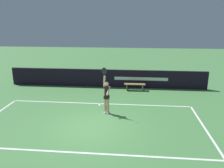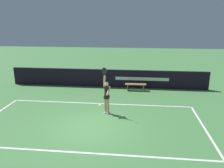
% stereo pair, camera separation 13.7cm
% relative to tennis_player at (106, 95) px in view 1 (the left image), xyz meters
% --- Properties ---
extents(ground_plane, '(60.00, 60.00, 0.00)m').
position_rel_tennis_player_xyz_m(ground_plane, '(-0.56, -1.61, -1.02)').
color(ground_plane, '#467D43').
extents(court_lines, '(10.56, 5.17, 0.00)m').
position_rel_tennis_player_xyz_m(court_lines, '(-0.56, -1.17, -1.02)').
color(court_lines, white).
rests_on(court_lines, ground).
extents(back_wall, '(14.31, 0.19, 1.29)m').
position_rel_tennis_player_xyz_m(back_wall, '(-0.56, 4.81, -0.38)').
color(back_wall, black).
rests_on(back_wall, ground).
extents(tennis_player, '(0.48, 0.48, 2.48)m').
position_rel_tennis_player_xyz_m(tennis_player, '(0.00, 0.00, 0.00)').
color(tennis_player, tan).
rests_on(tennis_player, ground).
extents(tennis_ball, '(0.06, 0.06, 0.06)m').
position_rel_tennis_player_xyz_m(tennis_ball, '(-0.01, -0.06, 1.71)').
color(tennis_ball, '#CDE32F').
extents(courtside_bench_near, '(1.46, 0.39, 0.47)m').
position_rel_tennis_player_xyz_m(courtside_bench_near, '(1.49, 4.13, -0.67)').
color(courtside_bench_near, olive).
rests_on(courtside_bench_near, ground).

